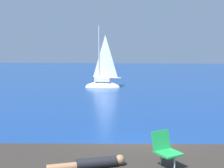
% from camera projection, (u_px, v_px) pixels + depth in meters
% --- Properties ---
extents(ground_plane, '(160.00, 160.00, 0.00)m').
position_uv_depth(ground_plane, '(139.00, 158.00, 9.82)').
color(ground_plane, navy).
extents(sailboat_near, '(3.67, 1.36, 6.73)m').
position_uv_depth(sailboat_near, '(103.00, 84.00, 28.81)').
color(sailboat_near, white).
rests_on(sailboat_near, ground).
extents(person_sunbather, '(1.68, 0.78, 0.25)m').
position_uv_depth(person_sunbather, '(91.00, 164.00, 6.43)').
color(person_sunbather, black).
rests_on(person_sunbather, shore_ledge).
extents(beach_chair, '(0.74, 0.76, 0.80)m').
position_uv_depth(beach_chair, '(165.00, 148.00, 6.52)').
color(beach_chair, green).
rests_on(beach_chair, shore_ledge).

